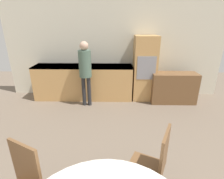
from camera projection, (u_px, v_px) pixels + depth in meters
name	position (u px, v px, depth m)	size (l,w,h in m)	color
wall_back	(114.00, 50.00, 4.90)	(6.05, 0.05, 2.60)	beige
kitchen_counter	(84.00, 82.00, 4.89)	(2.67, 0.60, 0.94)	tan
oven_unit	(144.00, 69.00, 4.73)	(0.60, 0.59, 1.73)	tan
sideboard	(173.00, 88.00, 4.64)	(1.17, 0.45, 0.81)	brown
chair_far_right	(154.00, 164.00, 1.95)	(0.53, 0.53, 1.00)	brown
person_standing	(85.00, 67.00, 4.24)	(0.30, 0.30, 1.63)	#262628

